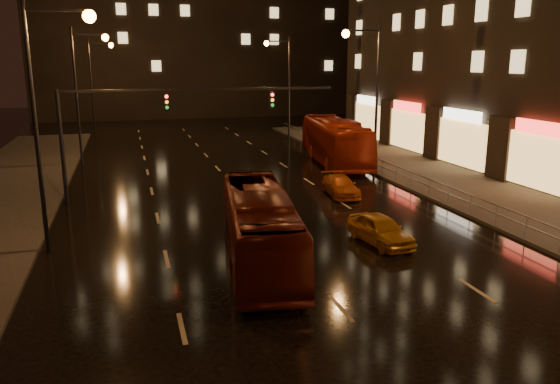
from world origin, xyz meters
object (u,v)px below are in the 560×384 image
object	(u,v)px
bus_red	(259,227)
bus_curb	(335,141)
taxi_far	(340,186)
taxi_near	(380,230)

from	to	relation	value
bus_red	bus_curb	xyz separation A→B (m)	(10.50, 18.93, 0.28)
bus_curb	taxi_far	world-z (taller)	bus_curb
bus_curb	taxi_near	world-z (taller)	bus_curb
taxi_near	bus_curb	bearing A→B (deg)	67.69
bus_red	taxi_near	world-z (taller)	bus_red
bus_curb	taxi_far	bearing A→B (deg)	-101.87
bus_red	bus_curb	bearing A→B (deg)	68.94
bus_red	bus_curb	size ratio (longest dim) A/B	0.83
bus_curb	taxi_near	xyz separation A→B (m)	(-5.03, -18.28, -1.06)
bus_red	taxi_far	world-z (taller)	bus_red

